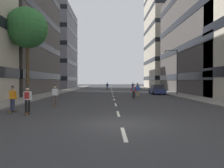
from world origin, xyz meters
TOP-DOWN VIEW (x-y plane):
  - ground_plane at (0.00, 29.57)m, footprint 177.39×177.39m
  - sidewalk_left at (-9.68, 33.26)m, footprint 2.90×81.31m
  - sidewalk_right at (9.68, 33.26)m, footprint 2.90×81.31m
  - lane_markings at (0.00, 30.50)m, footprint 0.16×67.20m
  - building_left_mid at (-18.01, 24.65)m, footprint 13.87×19.18m
  - building_left_far at (-18.01, 50.18)m, footprint 13.87×16.95m
  - building_right_mid at (18.01, 24.65)m, footprint 13.87×23.73m
  - building_right_far at (18.01, 50.18)m, footprint 13.87×16.88m
  - parked_car_near at (7.03, 22.28)m, footprint 1.82×4.40m
  - street_tree_near at (-9.68, 12.96)m, footprint 4.50×4.50m
  - streetlamp_right at (9.03, 19.79)m, footprint 2.13×0.30m
  - skater_0 at (3.18, 16.65)m, footprint 0.55×0.91m
  - skater_1 at (-5.73, 2.90)m, footprint 0.56×0.92m
  - skater_2 at (-0.99, 38.02)m, footprint 0.56×0.92m
  - skater_3 at (4.70, 35.27)m, footprint 0.55×0.92m
  - skater_4 at (-5.11, 7.10)m, footprint 0.57×0.92m
  - skater_5 at (4.37, 25.64)m, footprint 0.54×0.91m
  - skater_6 at (-7.09, 3.82)m, footprint 0.57×0.92m
  - skater_7 at (2.31, 13.83)m, footprint 0.56×0.92m

SIDE VIEW (x-z plane):
  - ground_plane at x=0.00m, z-range 0.00..0.00m
  - lane_markings at x=0.00m, z-range 0.00..0.01m
  - sidewalk_left at x=-9.68m, z-range 0.00..0.14m
  - sidewalk_right at x=9.68m, z-range 0.00..0.14m
  - parked_car_near at x=7.03m, z-range -0.06..1.46m
  - skater_0 at x=3.18m, z-range 0.10..1.87m
  - skater_4 at x=-5.11m, z-range 0.10..1.87m
  - skater_5 at x=4.37m, z-range 0.10..1.87m
  - skater_6 at x=-7.09m, z-range 0.10..1.87m
  - skater_1 at x=-5.73m, z-range 0.13..1.90m
  - skater_2 at x=-0.99m, z-range 0.13..1.90m
  - skater_3 at x=4.70m, z-range 0.13..1.90m
  - skater_7 at x=2.31m, z-range 0.13..1.90m
  - streetlamp_right at x=9.03m, z-range 0.89..7.39m
  - street_tree_near at x=-9.68m, z-range 2.91..13.04m
  - building_right_mid at x=18.01m, z-range 0.09..18.56m
  - building_left_far at x=-18.01m, z-range 0.09..22.71m
  - building_left_mid at x=-18.01m, z-range 0.09..24.54m
  - building_right_far at x=18.01m, z-range 0.09..29.26m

